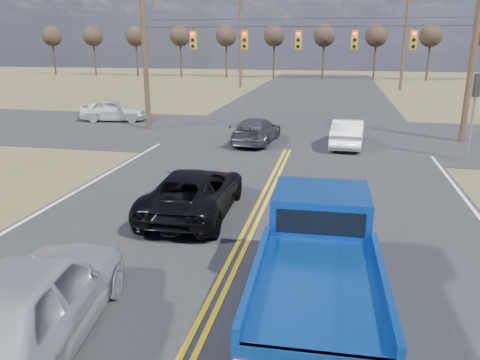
% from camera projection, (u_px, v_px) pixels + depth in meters
% --- Properties ---
extents(ground, '(160.00, 160.00, 0.00)m').
position_uv_depth(ground, '(220.00, 292.00, 10.21)').
color(ground, brown).
rests_on(ground, ground).
extents(road_main, '(14.00, 120.00, 0.02)m').
position_uv_depth(road_main, '(278.00, 171.00, 19.60)').
color(road_main, '#28282B').
rests_on(road_main, ground).
extents(road_cross, '(120.00, 12.00, 0.02)m').
position_uv_depth(road_cross, '(295.00, 135.00, 27.10)').
color(road_cross, '#28282B').
rests_on(road_cross, ground).
extents(signal_gantry, '(19.60, 4.83, 10.00)m').
position_uv_depth(signal_gantry, '(307.00, 44.00, 25.36)').
color(signal_gantry, '#473323').
rests_on(signal_gantry, ground).
extents(utility_poles, '(19.60, 58.32, 10.00)m').
position_uv_depth(utility_poles, '(297.00, 41.00, 24.67)').
color(utility_poles, '#473323').
rests_on(utility_poles, ground).
extents(treeline, '(87.00, 117.80, 7.40)m').
position_uv_depth(treeline, '(309.00, 34.00, 33.88)').
color(treeline, '#33261C').
rests_on(treeline, ground).
extents(pickup_truck, '(2.53, 6.03, 2.24)m').
position_uv_depth(pickup_truck, '(318.00, 269.00, 8.91)').
color(pickup_truck, black).
rests_on(pickup_truck, ground).
extents(silver_suv, '(2.83, 5.43, 1.76)m').
position_uv_depth(silver_suv, '(31.00, 302.00, 8.18)').
color(silver_suv, '#B4B7BD').
rests_on(silver_suv, ground).
extents(black_suv, '(2.55, 5.29, 1.45)m').
position_uv_depth(black_suv, '(194.00, 192.00, 14.63)').
color(black_suv, black).
rests_on(black_suv, ground).
extents(white_car_queue, '(1.82, 4.46, 1.44)m').
position_uv_depth(white_car_queue, '(348.00, 133.00, 23.99)').
color(white_car_queue, white).
rests_on(white_car_queue, ground).
extents(dgrey_car_queue, '(2.27, 4.76, 1.34)m').
position_uv_depth(dgrey_car_queue, '(256.00, 131.00, 24.84)').
color(dgrey_car_queue, '#3B3A40').
rests_on(dgrey_car_queue, ground).
extents(cross_car_west, '(2.49, 4.61, 1.49)m').
position_uv_depth(cross_car_west, '(114.00, 110.00, 31.66)').
color(cross_car_west, silver).
rests_on(cross_car_west, ground).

